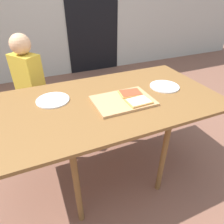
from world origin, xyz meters
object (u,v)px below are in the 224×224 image
object	(u,v)px
pizza_slice_near_right	(139,101)
plate_white_left	(53,100)
pizza_slice_far_right	(131,93)
plate_white_right	(164,86)
child_left	(31,88)
cutting_board	(123,101)
dining_table	(105,107)

from	to	relation	value
pizza_slice_near_right	plate_white_left	world-z (taller)	pizza_slice_near_right
pizza_slice_far_right	plate_white_left	distance (m)	0.54
pizza_slice_far_right	plate_white_right	size ratio (longest dim) A/B	0.76
pizza_slice_far_right	plate_white_right	distance (m)	0.31
pizza_slice_near_right	plate_white_right	world-z (taller)	pizza_slice_near_right
plate_white_left	child_left	bearing A→B (deg)	104.39
cutting_board	pizza_slice_near_right	bearing A→B (deg)	-41.63
plate_white_left	child_left	world-z (taller)	child_left
child_left	pizza_slice_near_right	bearing A→B (deg)	-50.15
plate_white_right	child_left	world-z (taller)	child_left
plate_white_right	plate_white_left	xyz separation A→B (m)	(-0.82, 0.12, 0.00)
cutting_board	pizza_slice_far_right	xyz separation A→B (m)	(0.08, 0.05, 0.02)
pizza_slice_near_right	dining_table	bearing A→B (deg)	143.53
plate_white_left	cutting_board	bearing A→B (deg)	-25.20
cutting_board	child_left	size ratio (longest dim) A/B	0.37
dining_table	plate_white_right	distance (m)	0.50
dining_table	plate_white_left	size ratio (longest dim) A/B	7.19
pizza_slice_far_right	child_left	world-z (taller)	child_left
pizza_slice_near_right	child_left	bearing A→B (deg)	129.85
cutting_board	child_left	world-z (taller)	child_left
pizza_slice_far_right	cutting_board	bearing A→B (deg)	-147.47
plate_white_left	pizza_slice_far_right	bearing A→B (deg)	-16.15
dining_table	child_left	bearing A→B (deg)	125.82
plate_white_left	child_left	distance (m)	0.51
cutting_board	plate_white_right	size ratio (longest dim) A/B	1.77
pizza_slice_near_right	pizza_slice_far_right	xyz separation A→B (m)	(0.01, 0.12, 0.00)
dining_table	pizza_slice_near_right	size ratio (longest dim) A/B	10.07
pizza_slice_far_right	child_left	xyz separation A→B (m)	(-0.64, 0.64, -0.13)
dining_table	pizza_slice_far_right	world-z (taller)	pizza_slice_far_right
dining_table	pizza_slice_near_right	world-z (taller)	pizza_slice_near_right
plate_white_right	plate_white_left	size ratio (longest dim) A/B	1.00
pizza_slice_near_right	plate_white_right	xyz separation A→B (m)	(0.31, 0.15, -0.02)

